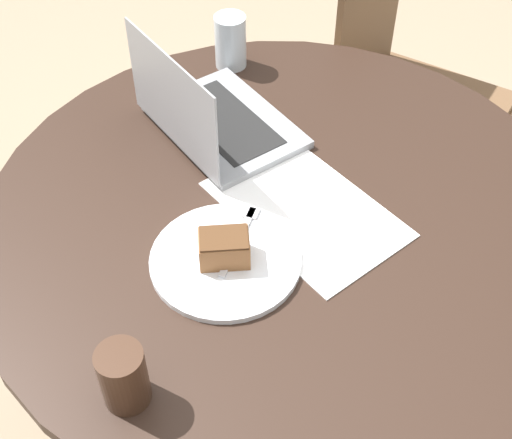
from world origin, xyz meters
name	(u,v)px	position (x,y,z in m)	size (l,w,h in m)	color
ground_plane	(276,409)	(0.00, 0.00, 0.00)	(12.00, 12.00, 0.00)	gray
dining_table	(282,266)	(0.00, 0.00, 0.59)	(1.14, 1.14, 0.76)	black
chair	(401,91)	(-0.60, 0.55, 0.49)	(0.59, 0.59, 0.96)	brown
paper_document	(306,209)	(0.01, 0.04, 0.76)	(0.42, 0.35, 0.00)	white
plate	(225,260)	(0.10, -0.14, 0.76)	(0.26, 0.26, 0.01)	silver
cake_slice	(224,248)	(0.10, -0.14, 0.80)	(0.08, 0.10, 0.06)	brown
fork	(242,233)	(0.05, -0.10, 0.77)	(0.15, 0.11, 0.00)	silver
coffee_glass	(123,377)	(0.31, -0.34, 0.81)	(0.07, 0.07, 0.11)	#3D2619
water_glass	(230,41)	(-0.48, 0.02, 0.82)	(0.07, 0.07, 0.12)	silver
laptop	(212,119)	(-0.25, -0.08, 0.80)	(0.37, 0.32, 0.23)	gray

